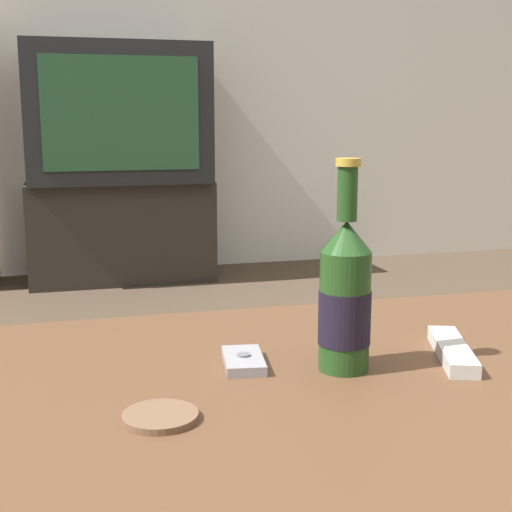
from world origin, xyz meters
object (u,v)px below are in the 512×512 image
object	(u,v)px
cell_phone	(243,361)
television	(117,114)
tv_stand	(122,231)
beer_bottle	(345,297)
remote_control	(452,351)

from	to	relation	value
cell_phone	television	bearing A→B (deg)	97.13
tv_stand	cell_phone	distance (m)	2.67
television	cell_phone	size ratio (longest dim) A/B	8.30
beer_bottle	cell_phone	size ratio (longest dim) A/B	2.73
television	tv_stand	bearing A→B (deg)	90.00
television	remote_control	xyz separation A→B (m)	(0.25, -2.70, -0.34)
beer_bottle	remote_control	distance (m)	0.19
remote_control	tv_stand	bearing A→B (deg)	114.59
beer_bottle	remote_control	size ratio (longest dim) A/B	1.56
television	remote_control	distance (m)	2.73
beer_bottle	remote_control	xyz separation A→B (m)	(0.16, 0.00, -0.09)
tv_stand	beer_bottle	world-z (taller)	beer_bottle
television	beer_bottle	distance (m)	2.72
remote_control	cell_phone	bearing A→B (deg)	-169.25
cell_phone	remote_control	world-z (taller)	remote_control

